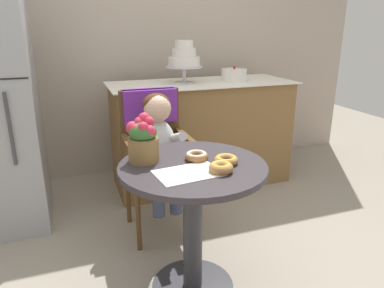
{
  "coord_description": "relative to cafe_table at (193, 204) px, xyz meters",
  "views": [
    {
      "loc": [
        -0.54,
        -1.51,
        1.36
      ],
      "look_at": [
        0.05,
        0.15,
        0.77
      ],
      "focal_mm": 33.61,
      "sensor_mm": 36.0,
      "label": 1
    }
  ],
  "objects": [
    {
      "name": "donut_side",
      "position": [
        0.16,
        -0.05,
        0.23
      ],
      "size": [
        0.12,
        0.12,
        0.04
      ],
      "color": "#AD7542",
      "rests_on": "cafe_table"
    },
    {
      "name": "round_layer_cake",
      "position": [
        0.83,
        1.27,
        0.44
      ],
      "size": [
        0.21,
        0.21,
        0.13
      ],
      "color": "white",
      "rests_on": "display_counter"
    },
    {
      "name": "display_counter",
      "position": [
        0.55,
        1.3,
        -0.05
      ],
      "size": [
        1.56,
        0.62,
        0.9
      ],
      "color": "olive",
      "rests_on": "ground"
    },
    {
      "name": "back_wall",
      "position": [
        0.0,
        1.85,
        0.84
      ],
      "size": [
        4.8,
        0.1,
        2.7
      ],
      "primitive_type": "cube",
      "color": "#B2A393",
      "rests_on": "ground"
    },
    {
      "name": "wicker_chair",
      "position": [
        -0.02,
        0.72,
        0.13
      ],
      "size": [
        0.42,
        0.45,
        0.95
      ],
      "rotation": [
        0.0,
        0.0,
        0.03
      ],
      "color": "brown",
      "rests_on": "ground"
    },
    {
      "name": "donut_front",
      "position": [
        0.09,
        -0.14,
        0.24
      ],
      "size": [
        0.11,
        0.11,
        0.05
      ],
      "color": "#AD7542",
      "rests_on": "cafe_table"
    },
    {
      "name": "tiered_cake_stand",
      "position": [
        0.39,
        1.3,
        0.59
      ],
      "size": [
        0.3,
        0.3,
        0.34
      ],
      "color": "silver",
      "rests_on": "display_counter"
    },
    {
      "name": "ground_plane",
      "position": [
        0.0,
        0.0,
        -0.51
      ],
      "size": [
        8.0,
        8.0,
        0.0
      ],
      "primitive_type": "plane",
      "color": "gray"
    },
    {
      "name": "flower_vase",
      "position": [
        -0.21,
        0.12,
        0.33
      ],
      "size": [
        0.15,
        0.15,
        0.24
      ],
      "color": "brown",
      "rests_on": "cafe_table"
    },
    {
      "name": "donut_mid",
      "position": [
        0.04,
        0.05,
        0.23
      ],
      "size": [
        0.12,
        0.12,
        0.04
      ],
      "color": "#936033",
      "rests_on": "cafe_table"
    },
    {
      "name": "paper_napkin",
      "position": [
        -0.06,
        -0.1,
        0.21
      ],
      "size": [
        0.31,
        0.23,
        0.0
      ],
      "primitive_type": "cube",
      "rotation": [
        0.0,
        0.0,
        0.11
      ],
      "color": "white",
      "rests_on": "cafe_table"
    },
    {
      "name": "seated_child",
      "position": [
        -0.02,
        0.56,
        0.17
      ],
      "size": [
        0.27,
        0.32,
        0.73
      ],
      "color": "silver",
      "rests_on": "ground"
    },
    {
      "name": "cafe_table",
      "position": [
        0.0,
        0.0,
        0.0
      ],
      "size": [
        0.72,
        0.72,
        0.72
      ],
      "color": "#332D33",
      "rests_on": "ground"
    }
  ]
}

